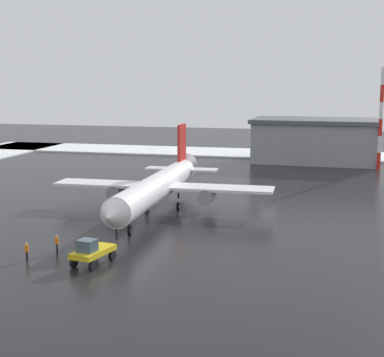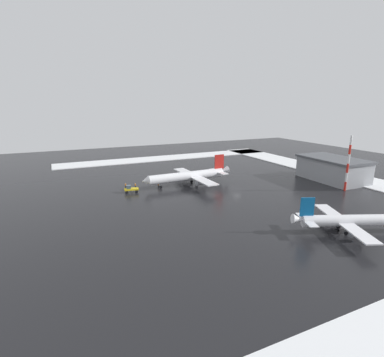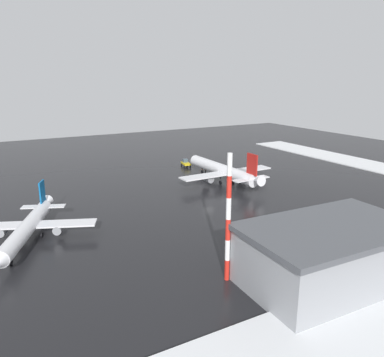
{
  "view_description": "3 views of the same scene",
  "coord_description": "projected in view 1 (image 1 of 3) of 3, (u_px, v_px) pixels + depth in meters",
  "views": [
    {
      "loc": [
        -9.46,
        81.51,
        16.46
      ],
      "look_at": [
        9.12,
        8.04,
        3.79
      ],
      "focal_mm": 55.0,
      "sensor_mm": 36.0,
      "label": 1
    },
    {
      "loc": [
        -83.52,
        55.76,
        29.07
      ],
      "look_at": [
        11.61,
        11.78,
        2.5
      ],
      "focal_mm": 28.0,
      "sensor_mm": 36.0,
      "label": 2
    },
    {
      "loc": [
        -44.71,
        -73.04,
        28.48
      ],
      "look_at": [
        0.99,
        10.04,
        3.03
      ],
      "focal_mm": 35.0,
      "sensor_mm": 36.0,
      "label": 3
    }
  ],
  "objects": [
    {
      "name": "ground_plane",
      "position": [
        268.0,
        198.0,
        82.94
      ],
      "size": [
        240.0,
        240.0,
        0.0
      ],
      "primitive_type": "plane",
      "color": "black"
    },
    {
      "name": "snow_bank_far",
      "position": [
        296.0,
        155.0,
        130.73
      ],
      "size": [
        152.0,
        16.0,
        0.32
      ],
      "primitive_type": "cube",
      "color": "white",
      "rests_on": "ground_plane"
    },
    {
      "name": "antenna_mast",
      "position": [
        381.0,
        119.0,
        108.46
      ],
      "size": [
        0.7,
        0.7,
        18.84
      ],
      "color": "red",
      "rests_on": "ground_plane"
    },
    {
      "name": "pushback_tug",
      "position": [
        92.0,
        251.0,
        52.93
      ],
      "size": [
        3.01,
        4.92,
        2.5
      ],
      "rotation": [
        0.0,
        0.0,
        1.39
      ],
      "color": "gold",
      "rests_on": "ground_plane"
    },
    {
      "name": "ground_crew_mid_apron",
      "position": [
        27.0,
        250.0,
        54.21
      ],
      "size": [
        0.36,
        0.36,
        1.71
      ],
      "rotation": [
        0.0,
        0.0,
        0.18
      ],
      "color": "black",
      "rests_on": "ground_plane"
    },
    {
      "name": "airplane_far_rear",
      "position": [
        158.0,
        187.0,
        73.28
      ],
      "size": [
        28.49,
        34.43,
        10.24
      ],
      "rotation": [
        0.0,
        0.0,
        1.6
      ],
      "color": "white",
      "rests_on": "ground_plane"
    },
    {
      "name": "cargo_hangar",
      "position": [
        315.0,
        140.0,
        119.53
      ],
      "size": [
        25.52,
        15.89,
        8.8
      ],
      "rotation": [
        0.0,
        0.0,
        -0.04
      ],
      "color": "gray",
      "rests_on": "ground_plane"
    },
    {
      "name": "ground_crew_by_nose_gear",
      "position": [
        116.0,
        226.0,
        63.12
      ],
      "size": [
        0.36,
        0.36,
        1.71
      ],
      "rotation": [
        0.0,
        0.0,
        3.77
      ],
      "color": "black",
      "rests_on": "ground_plane"
    },
    {
      "name": "ground_crew_beside_wing",
      "position": [
        57.0,
        243.0,
        56.81
      ],
      "size": [
        0.36,
        0.36,
        1.71
      ],
      "rotation": [
        0.0,
        0.0,
        0.36
      ],
      "color": "black",
      "rests_on": "ground_plane"
    }
  ]
}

